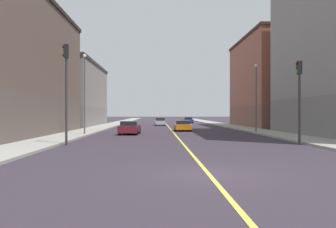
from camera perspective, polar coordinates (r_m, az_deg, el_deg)
name	(u,v)px	position (r m, az deg, el deg)	size (l,w,h in m)	color
ground_plane	(208,174)	(12.98, 6.41, -9.41)	(400.00, 400.00, 0.00)	#342B37
sidewalk_left	(225,125)	(62.82, 9.04, -1.74)	(3.37, 168.00, 0.15)	#9E9B93
sidewalk_right	(109,125)	(62.24, -9.27, -1.76)	(3.37, 168.00, 0.15)	#9E9B93
lane_center_stripe	(168,126)	(61.74, -0.07, -1.84)	(0.16, 154.00, 0.01)	#E5D14C
building_left_mid	(278,82)	(59.39, 17.03, 4.80)	(11.52, 20.48, 13.93)	brown
building_right_midblock	(63,95)	(61.71, -16.25, 2.93)	(11.52, 23.16, 10.27)	slate
traffic_light_left_near	(299,90)	(26.12, 20.01, 3.55)	(0.40, 0.32, 5.70)	#2D2D2D
traffic_light_right_near	(66,81)	(25.05, -15.82, 5.06)	(0.40, 0.32, 6.73)	#2D2D2D
street_lamp_left_near	(256,91)	(40.05, 13.74, 3.58)	(0.36, 0.36, 7.28)	#4C4C51
street_lamp_right_near	(85,86)	(36.10, -13.05, 4.34)	(0.36, 0.36, 7.74)	#4C4C51
car_silver	(160,122)	(62.42, -1.25, -1.23)	(1.84, 4.11, 1.33)	silver
car_maroon	(130,128)	(36.77, -6.06, -2.16)	(2.04, 4.59, 1.33)	maroon
car_blue	(188,120)	(77.71, 3.21, -0.97)	(1.99, 4.20, 1.24)	#23389E
car_orange	(183,126)	(43.50, 2.36, -1.85)	(2.03, 4.58, 1.26)	orange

